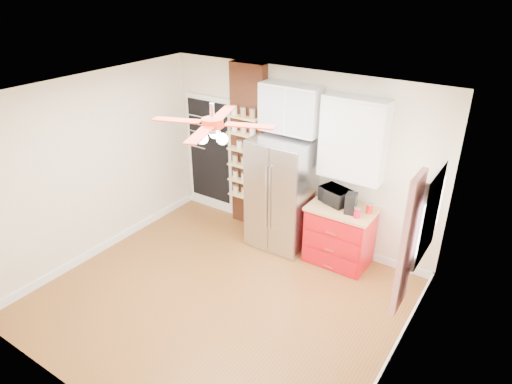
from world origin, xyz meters
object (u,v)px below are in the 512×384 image
Objects in this scene: red_cabinet at (340,235)px; pantry_jar_oats at (240,145)px; ceiling_fan at (213,123)px; coffee_maker at (351,203)px; canister_left at (357,213)px; fridge at (282,194)px; toaster_oven at (335,196)px.

pantry_jar_oats reaches higher than red_cabinet.
coffee_maker is at bearing 56.53° from ceiling_fan.
coffee_maker is 2.04m from pantry_jar_oats.
red_cabinet is 7.36× the size of pantry_jar_oats.
coffee_maker is at bearing -4.62° from pantry_jar_oats.
pantry_jar_oats is at bearing 173.39° from canister_left.
pantry_jar_oats is (-2.13, 0.25, 0.47)m from canister_left.
fridge reaches higher than canister_left.
pantry_jar_oats is at bearing -162.84° from toaster_oven.
fridge is at bearing -9.52° from pantry_jar_oats.
ceiling_fan reaches higher than pantry_jar_oats.
ceiling_fan is 2.38m from toaster_oven.
canister_left reaches higher than red_cabinet.
coffee_maker is 0.17m from canister_left.
coffee_maker is 2.03× the size of canister_left.
canister_left is (0.13, -0.09, -0.07)m from coffee_maker.
canister_left is 2.19m from pantry_jar_oats.
ceiling_fan is at bearing -128.10° from canister_left.
red_cabinet is 2.22× the size of toaster_oven.
ceiling_fan is 2.38m from coffee_maker.
coffee_maker is (1.12, -0.01, 0.17)m from fridge.
canister_left is 1.09× the size of pantry_jar_oats.
ceiling_fan is (0.05, -1.63, 1.55)m from fridge.
coffee_maker is at bearing -23.31° from red_cabinet.
coffee_maker reaches higher than toaster_oven.
toaster_oven is at bearing -0.70° from pantry_jar_oats.
canister_left is (1.20, 1.53, -1.45)m from ceiling_fan.
canister_left is (0.28, -0.15, 0.52)m from red_cabinet.
toaster_oven is at bearing 8.89° from fridge.
toaster_oven reaches higher than canister_left.
fridge is at bearing 175.46° from canister_left.
red_cabinet is 3.32× the size of coffee_maker.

